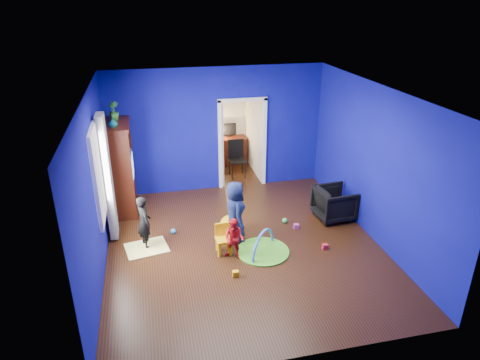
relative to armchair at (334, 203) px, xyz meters
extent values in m
cube|color=black|center=(-2.10, -0.68, -0.34)|extent=(5.00, 5.50, 0.01)
cube|color=white|center=(-2.10, -0.68, 2.56)|extent=(5.00, 5.50, 0.01)
cube|color=#0A0B79|center=(-2.10, 2.07, 1.11)|extent=(5.00, 0.02, 2.90)
cube|color=#0A0B79|center=(-2.10, -3.43, 1.11)|extent=(5.00, 0.02, 2.90)
cube|color=#0A0B79|center=(-4.60, -0.68, 1.11)|extent=(0.02, 5.50, 2.90)
cube|color=#0A0B79|center=(0.40, -0.68, 1.11)|extent=(0.02, 5.50, 2.90)
imported|color=black|center=(0.00, 0.00, 0.00)|extent=(0.81, 0.79, 0.68)
imported|color=black|center=(-3.88, -0.26, 0.17)|extent=(0.36, 0.43, 1.03)
imported|color=#0F163A|center=(-2.21, -0.42, 0.27)|extent=(0.41, 0.61, 1.22)
imported|color=red|center=(-2.35, -0.99, 0.04)|extent=(0.47, 0.45, 0.77)
imported|color=#0C5E63|center=(-4.32, 1.08, 1.71)|extent=(0.23, 0.23, 0.18)
imported|color=#338931|center=(-4.32, 1.60, 1.81)|extent=(0.28, 0.28, 0.38)
cube|color=#3E110A|center=(-4.32, 1.38, 0.64)|extent=(0.58, 1.14, 1.96)
cube|color=silver|center=(-4.28, 1.38, 0.68)|extent=(0.46, 0.70, 0.54)
cube|color=#F2E07A|center=(-3.88, -0.36, -0.33)|extent=(0.85, 0.73, 0.03)
sphere|color=yellow|center=(-2.26, -0.17, -0.14)|extent=(0.40, 0.40, 0.40)
cube|color=yellow|center=(-2.50, -0.79, -0.09)|extent=(0.30, 0.30, 0.50)
cylinder|color=#3E9822|center=(-1.80, -0.93, -0.33)|extent=(0.97, 0.97, 0.03)
torus|color=#3F8CD8|center=(-1.80, -0.93, -0.32)|extent=(0.61, 0.68, 0.86)
cube|color=white|center=(-4.58, -0.33, 1.21)|extent=(0.03, 0.95, 1.55)
cube|color=slate|center=(-4.47, 0.22, 0.91)|extent=(0.14, 0.42, 2.40)
cube|color=white|center=(-1.50, 2.07, 0.71)|extent=(1.16, 0.10, 2.10)
cube|color=#3D140A|center=(-1.50, 3.58, 0.03)|extent=(0.88, 0.44, 0.75)
cube|color=black|center=(-1.50, 3.70, 0.61)|extent=(0.40, 0.05, 0.32)
sphere|color=#FFD88C|center=(-1.78, 3.64, 0.59)|extent=(0.14, 0.14, 0.14)
cube|color=black|center=(-1.50, 2.62, 0.12)|extent=(0.40, 0.40, 0.92)
cube|color=white|center=(-1.50, 3.69, 1.68)|extent=(0.88, 0.24, 0.04)
cube|color=red|center=(-0.64, -1.09, -0.29)|extent=(0.10, 0.08, 0.10)
sphere|color=#2789E2|center=(0.08, 0.53, -0.29)|extent=(0.11, 0.11, 0.11)
cube|color=yellow|center=(-2.44, -1.54, -0.29)|extent=(0.10, 0.08, 0.10)
sphere|color=green|center=(-1.06, 0.02, -0.29)|extent=(0.11, 0.11, 0.11)
cube|color=#BC4693|center=(-0.91, -0.26, -0.29)|extent=(0.10, 0.08, 0.10)
sphere|color=#258BD6|center=(-3.35, 0.09, -0.29)|extent=(0.11, 0.11, 0.11)
camera|label=1|loc=(-3.68, -7.34, 4.03)|focal=32.00mm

